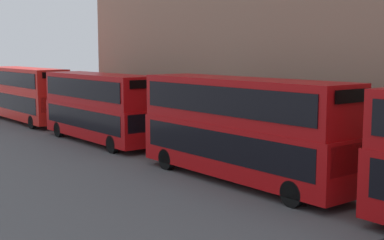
% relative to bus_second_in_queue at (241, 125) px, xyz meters
% --- Properties ---
extents(bus_second_in_queue, '(2.59, 11.12, 4.49)m').
position_rel_bus_second_in_queue_xyz_m(bus_second_in_queue, '(0.00, 0.00, 0.00)').
color(bus_second_in_queue, '#B20C0F').
rests_on(bus_second_in_queue, ground).
extents(bus_third_in_queue, '(2.59, 10.32, 4.25)m').
position_rel_bus_second_in_queue_xyz_m(bus_third_in_queue, '(0.00, 12.75, -0.12)').
color(bus_third_in_queue, '#B20C0F').
rests_on(bus_third_in_queue, ground).
extents(bus_trailing, '(2.59, 11.46, 4.31)m').
position_rel_bus_second_in_queue_xyz_m(bus_trailing, '(0.00, 25.03, -0.09)').
color(bus_trailing, red).
rests_on(bus_trailing, ground).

